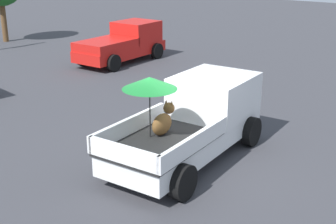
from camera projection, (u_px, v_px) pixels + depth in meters
The scene contains 3 objects.
ground_plane at pixel (186, 159), 11.76m from camera, with size 80.00×80.00×0.00m, color #38383D.
pickup_truck_main at pixel (195, 118), 11.79m from camera, with size 5.17×2.55×2.34m.
pickup_truck_red at pixel (124, 43), 21.97m from camera, with size 4.88×2.34×1.80m.
Camera 1 is at (-8.72, -6.22, 5.03)m, focal length 49.07 mm.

